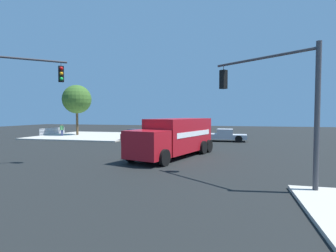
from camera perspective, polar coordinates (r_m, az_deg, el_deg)
The scene contains 10 objects.
ground_plane at distance 19.77m, azimuth -1.13°, elevation -6.28°, with size 100.00×100.00×0.00m, color black.
sidewalk_corner_near at distance 37.79m, azimuth -16.03°, elevation -2.02°, with size 12.97×12.97×0.14m, color #B2ADA0.
delivery_truck at distance 18.92m, azimuth 1.49°, elevation -2.31°, with size 8.49×4.94×2.71m.
traffic_light_primary at distance 17.31m, azimuth -31.70°, elevation 6.19°, with size 3.32×3.69×6.44m.
traffic_light_secondary at distance 12.27m, azimuth 22.37°, elevation 6.42°, with size 3.12×4.02×5.65m.
pickup_silver at distance 30.26m, azimuth 11.80°, elevation -1.86°, with size 2.26×5.20×1.38m.
sedan_maroon at distance 30.35m, azimuth -5.92°, elevation -1.99°, with size 2.06×4.31×1.31m.
pedestrian_near_corner at distance 38.09m, azimuth -21.90°, elevation -0.65°, with size 0.49×0.34×1.55m.
picket_fence_run at distance 41.22m, azimuth -23.58°, elevation -1.00°, with size 5.32×0.05×0.95m.
shade_tree_near at distance 39.01m, azimuth -19.05°, elevation 5.44°, with size 3.95×3.95×6.93m.
Camera 1 is at (18.87, 5.08, 3.05)m, focal length 28.30 mm.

